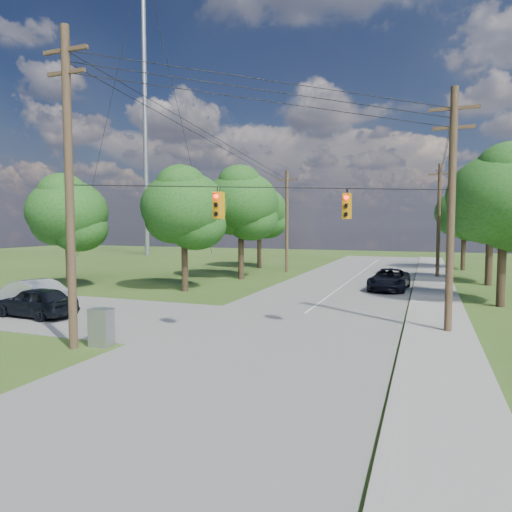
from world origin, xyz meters
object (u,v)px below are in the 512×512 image
at_px(pole_ne, 451,207).
at_px(car_cross_silver, 28,294).
at_px(pole_sw, 69,184).
at_px(pole_north_w, 287,220).
at_px(control_cabinet, 101,327).
at_px(car_main_north, 389,279).
at_px(car_cross_dark, 36,302).
at_px(pole_north_e, 439,220).

height_order(pole_ne, car_cross_silver, pole_ne).
distance_m(pole_sw, pole_north_w, 29.62).
bearing_deg(control_cabinet, pole_ne, 24.48).
distance_m(pole_sw, car_cross_silver, 10.97).
distance_m(pole_north_w, car_cross_silver, 25.80).
xyz_separation_m(pole_ne, pole_north_w, (-13.90, 22.00, -0.34)).
xyz_separation_m(pole_sw, car_main_north, (10.10, 20.16, -5.44)).
distance_m(pole_sw, car_cross_dark, 8.96).
distance_m(pole_sw, pole_north_e, 32.55).
relative_size(pole_north_e, pole_north_w, 1.00).
relative_size(pole_sw, car_cross_dark, 2.63).
bearing_deg(pole_ne, control_cabinet, -151.11).
relative_size(pole_north_e, control_cabinet, 6.74).
bearing_deg(pole_sw, car_cross_silver, 146.35).
xyz_separation_m(pole_ne, car_cross_silver, (-21.47, -2.30, -4.60)).
xyz_separation_m(pole_north_w, car_cross_silver, (-7.57, -24.30, -4.26)).
height_order(pole_ne, car_main_north, pole_ne).
bearing_deg(car_cross_dark, pole_north_e, 147.59).
relative_size(pole_sw, control_cabinet, 8.09).
xyz_separation_m(pole_sw, car_cross_dark, (-5.96, 3.92, -5.42)).
bearing_deg(pole_ne, car_cross_dark, -169.30).
height_order(car_cross_dark, control_cabinet, car_cross_dark).
bearing_deg(car_cross_silver, pole_north_w, 170.50).
relative_size(pole_sw, pole_north_w, 1.20).
height_order(pole_sw, pole_north_e, pole_sw).
height_order(pole_ne, car_cross_dark, pole_ne).
relative_size(car_cross_silver, car_main_north, 0.94).
relative_size(pole_north_e, car_cross_dark, 2.19).
xyz_separation_m(pole_north_e, pole_north_w, (-13.90, 0.00, 0.00)).
relative_size(pole_north_e, car_main_north, 1.85).
height_order(car_main_north, control_cabinet, car_main_north).
xyz_separation_m(pole_north_e, control_cabinet, (-12.68, -29.00, -4.39)).
bearing_deg(pole_north_w, car_main_north, -41.97).
bearing_deg(pole_north_e, pole_sw, -114.52).
bearing_deg(car_cross_silver, pole_sw, 64.15).
height_order(pole_sw, car_cross_silver, pole_sw).
distance_m(pole_north_e, car_cross_silver, 32.70).
bearing_deg(car_cross_dark, car_main_north, 140.05).
height_order(pole_north_e, control_cabinet, pole_north_e).
bearing_deg(pole_north_e, car_main_north, -109.80).
height_order(car_cross_dark, car_cross_silver, car_cross_silver).
bearing_deg(car_main_north, pole_ne, -71.31).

